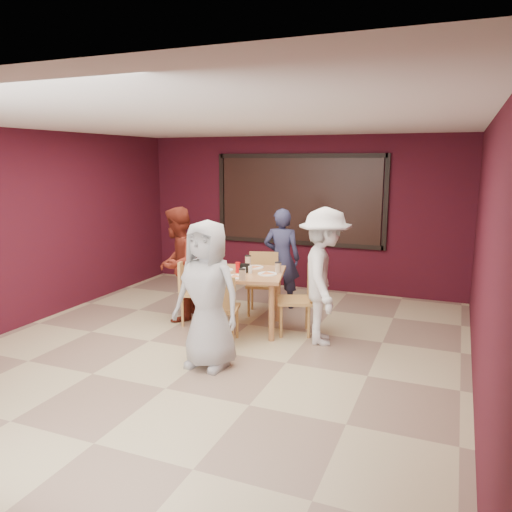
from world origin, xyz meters
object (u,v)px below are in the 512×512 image
at_px(chair_front, 220,305).
at_px(diner_back, 282,258).
at_px(chair_back, 263,279).
at_px(diner_left, 178,264).
at_px(diner_front, 207,295).
at_px(dining_table, 245,280).
at_px(chair_right, 301,296).
at_px(chair_left, 192,288).
at_px(diner_right, 324,276).

relative_size(chair_front, diner_back, 0.58).
relative_size(chair_back, diner_left, 0.56).
bearing_deg(diner_front, dining_table, 99.62).
height_order(chair_back, diner_front, diner_front).
xyz_separation_m(chair_right, diner_left, (-1.89, -0.07, 0.31)).
height_order(chair_right, diner_front, diner_front).
relative_size(diner_back, diner_left, 0.96).
xyz_separation_m(chair_front, diner_left, (-1.06, 0.73, 0.32)).
relative_size(chair_back, chair_left, 1.00).
distance_m(chair_back, diner_right, 1.57).
height_order(diner_front, diner_left, diner_front).
relative_size(dining_table, diner_right, 0.71).
xyz_separation_m(chair_back, diner_back, (0.18, 0.38, 0.27)).
bearing_deg(chair_right, diner_back, 121.06).
bearing_deg(dining_table, diner_front, -85.08).
bearing_deg(diner_front, chair_right, 70.59).
bearing_deg(dining_table, chair_front, -95.57).
bearing_deg(chair_front, chair_left, 140.23).
xyz_separation_m(diner_front, diner_left, (-1.24, 1.40, -0.01)).
relative_size(chair_front, chair_back, 0.99).
height_order(dining_table, chair_left, dining_table).
height_order(dining_table, diner_back, diner_back).
bearing_deg(chair_left, chair_back, 49.96).
bearing_deg(chair_right, chair_front, -136.46).
xyz_separation_m(chair_left, chair_right, (1.59, 0.17, 0.00)).
distance_m(chair_back, chair_right, 1.11).
distance_m(dining_table, diner_back, 1.23).
bearing_deg(diner_left, chair_right, 78.93).
bearing_deg(diner_left, chair_back, 113.86).
bearing_deg(dining_table, chair_left, -176.54).
height_order(chair_back, diner_left, diner_left).
xyz_separation_m(diner_back, diner_right, (1.04, -1.31, 0.08)).
height_order(chair_front, diner_front, diner_front).
height_order(chair_back, diner_back, diner_back).
xyz_separation_m(chair_left, diner_front, (0.94, -1.30, 0.32)).
bearing_deg(chair_back, dining_table, -85.31).
xyz_separation_m(dining_table, diner_front, (0.12, -1.35, 0.14)).
xyz_separation_m(dining_table, diner_right, (1.15, -0.09, 0.17)).
bearing_deg(dining_table, chair_back, 94.69).
height_order(diner_back, diner_right, diner_right).
bearing_deg(chair_right, chair_left, -173.93).
xyz_separation_m(diner_left, diner_right, (2.27, -0.14, 0.04)).
relative_size(chair_front, chair_right, 0.98).
relative_size(dining_table, diner_left, 0.75).
relative_size(chair_left, chair_right, 0.99).
relative_size(chair_back, diner_back, 0.58).
bearing_deg(diner_right, chair_front, 98.61).
bearing_deg(diner_left, dining_table, 74.24).
xyz_separation_m(chair_left, diner_right, (1.97, -0.04, 0.35)).
bearing_deg(diner_back, chair_left, 43.58).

